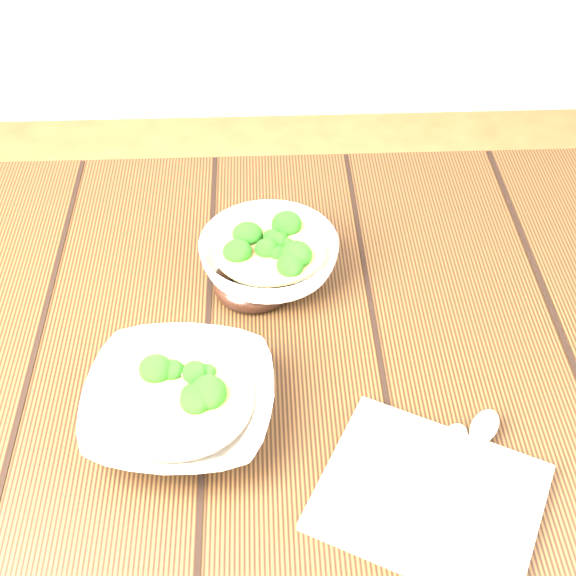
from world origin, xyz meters
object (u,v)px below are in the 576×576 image
Objects in this scene: soup_bowl_back at (269,257)px; napkin at (429,497)px; table at (229,415)px; trivet at (253,282)px; soup_bowl_front at (180,404)px.

napkin is (0.15, -0.34, -0.02)m from soup_bowl_back.
table is 0.21m from soup_bowl_back.
table is at bearing -109.01° from trivet.
soup_bowl_front is at bearing -113.68° from soup_bowl_back.
napkin is (0.20, -0.21, 0.13)m from table.
napkin reaches higher than table.
soup_bowl_back is at bearing 66.78° from table.
soup_bowl_front is 0.25m from soup_bowl_back.
soup_bowl_front is 0.22m from trivet.
table is at bearing 162.46° from napkin.
napkin is at bearing -66.13° from soup_bowl_back.
table is 0.18m from soup_bowl_front.
table is at bearing -113.22° from soup_bowl_back.
trivet reaches higher than napkin.
table is 5.43× the size of soup_bowl_back.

